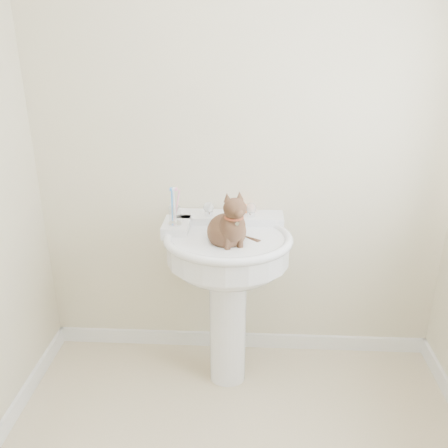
# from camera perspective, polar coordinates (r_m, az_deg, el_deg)

# --- Properties ---
(wall_back) EXTENTS (2.20, 0.00, 2.50)m
(wall_back) POSITION_cam_1_polar(r_m,az_deg,el_deg) (2.45, 2.25, 9.87)
(wall_back) COLOR beige
(wall_back) RESTS_ON ground
(baseboard_back) EXTENTS (2.20, 0.02, 0.09)m
(baseboard_back) POSITION_cam_1_polar(r_m,az_deg,el_deg) (2.95, 1.89, -13.74)
(baseboard_back) COLOR white
(baseboard_back) RESTS_ON floor
(pedestal_sink) EXTENTS (0.64, 0.63, 0.89)m
(pedestal_sink) POSITION_cam_1_polar(r_m,az_deg,el_deg) (2.36, 0.42, -4.88)
(pedestal_sink) COLOR white
(pedestal_sink) RESTS_ON floor
(faucet) EXTENTS (0.28, 0.12, 0.14)m
(faucet) POSITION_cam_1_polar(r_m,az_deg,el_deg) (2.42, 0.67, 1.77)
(faucet) COLOR silver
(faucet) RESTS_ON pedestal_sink
(soap_bar) EXTENTS (0.10, 0.07, 0.03)m
(soap_bar) POSITION_cam_1_polar(r_m,az_deg,el_deg) (2.51, 2.55, 1.86)
(soap_bar) COLOR orange
(soap_bar) RESTS_ON pedestal_sink
(toothbrush_cup) EXTENTS (0.07, 0.07, 0.18)m
(toothbrush_cup) POSITION_cam_1_polar(r_m,az_deg,el_deg) (2.34, -5.93, 1.07)
(toothbrush_cup) COLOR silver
(toothbrush_cup) RESTS_ON pedestal_sink
(cat) EXTENTS (0.21, 0.26, 0.38)m
(cat) POSITION_cam_1_polar(r_m,az_deg,el_deg) (2.21, 0.51, -0.49)
(cat) COLOR brown
(cat) RESTS_ON pedestal_sink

